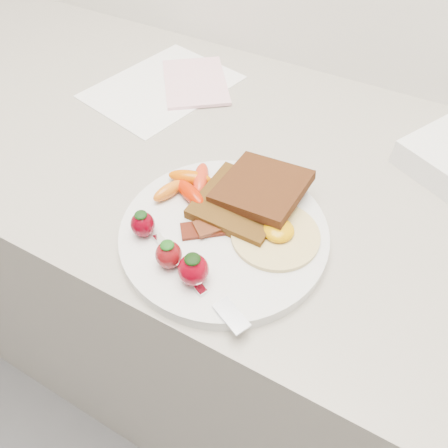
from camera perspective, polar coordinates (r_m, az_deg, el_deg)
The scene contains 11 objects.
counter at distance 1.03m, azimuth 2.91°, elevation -11.13°, with size 2.00×0.60×0.90m, color gray.
plate at distance 0.57m, azimuth -0.00°, elevation -1.26°, with size 0.27×0.27×0.02m, color silver.
toast_lower at distance 0.58m, azimuth 2.29°, elevation 2.80°, with size 0.11×0.11×0.01m, color black.
toast_upper at distance 0.59m, azimuth 4.96°, elevation 4.81°, with size 0.11×0.11×0.01m, color black.
fried_egg at distance 0.55m, azimuth 6.83°, elevation -1.25°, with size 0.12×0.12×0.02m.
bacon_strips at distance 0.56m, azimuth 0.97°, elevation 0.06°, with size 0.12×0.11×0.01m.
baby_carrots at distance 0.61m, azimuth -4.60°, elevation 5.20°, with size 0.08×0.10×0.02m.
strawberries at distance 0.52m, azimuth -6.87°, elevation -3.64°, with size 0.13×0.06×0.04m.
fork at distance 0.51m, azimuth -2.97°, elevation -8.01°, with size 0.16×0.08×0.00m.
paper_sheet at distance 0.86m, azimuth -8.04°, elevation 17.35°, with size 0.20×0.26×0.00m, color white.
notepad at distance 0.86m, azimuth -3.78°, elevation 18.05°, with size 0.11×0.16×0.01m, color #F7BACB.
Camera 1 is at (0.20, 1.22, 1.34)m, focal length 35.00 mm.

